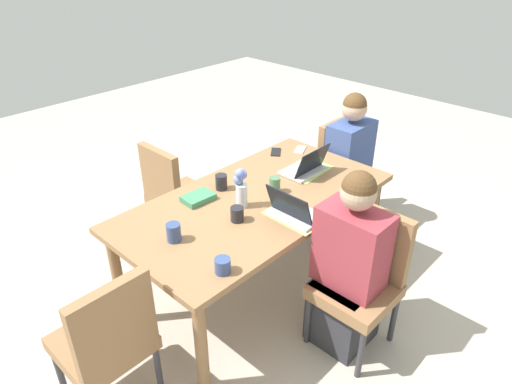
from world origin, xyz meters
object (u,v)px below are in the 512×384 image
book_red_cover (198,198)px  coffee_mug_near_left (174,232)px  chair_head_right_right_near (107,338)px  phone_silver (300,150)px  coffee_mug_centre_right (275,185)px  chair_near_left_far (175,192)px  chair_far_left_mid (363,274)px  laptop_far_left_mid (294,212)px  phone_black (276,152)px  dining_table (256,209)px  person_far_left_mid (348,272)px  flower_vase (241,185)px  person_head_left_left_near (348,170)px  coffee_mug_near_right (223,266)px  coffee_mug_far_left (237,214)px  laptop_head_left_left_near (306,168)px  coffee_mug_centre_left (221,182)px  chair_head_left_left_near (344,168)px

book_red_cover → coffee_mug_near_left: bearing=35.8°
chair_head_right_right_near → phone_silver: size_ratio=6.00×
coffee_mug_centre_right → chair_near_left_far: bearing=-76.9°
chair_far_left_mid → laptop_far_left_mid: laptop_far_left_mid is taller
coffee_mug_centre_right → phone_black: size_ratio=0.73×
chair_near_left_far → chair_head_right_right_near: same height
phone_black → dining_table: bearing=-6.8°
dining_table → person_far_left_mid: size_ratio=1.55×
flower_vase → phone_black: (-0.76, -0.37, -0.15)m
person_head_left_left_near → laptop_far_left_mid: person_head_left_left_near is taller
coffee_mug_near_right → phone_black: coffee_mug_near_right is taller
coffee_mug_far_left → phone_black: 1.01m
chair_near_left_far → laptop_head_left_left_near: bearing=123.7°
coffee_mug_far_left → coffee_mug_centre_right: bearing=-171.0°
coffee_mug_centre_left → phone_black: (-0.69, -0.12, -0.05)m
coffee_mug_far_left → chair_near_left_far: bearing=-103.0°
person_far_left_mid → book_red_cover: person_far_left_mid is taller
coffee_mug_near_right → coffee_mug_far_left: (-0.39, -0.29, 0.00)m
person_head_left_left_near → coffee_mug_centre_left: 1.28m
phone_black → person_head_left_left_near: bearing=109.1°
flower_vase → phone_black: flower_vase is taller
chair_head_right_right_near → coffee_mug_near_left: 0.64m
chair_head_right_right_near → flower_vase: size_ratio=3.35×
chair_head_left_left_near → person_head_left_left_near: 0.10m
chair_near_left_far → coffee_mug_centre_right: (-0.20, 0.86, 0.31)m
chair_head_right_right_near → coffee_mug_far_left: chair_head_right_right_near is taller
person_head_left_left_near → person_far_left_mid: size_ratio=1.00×
dining_table → phone_black: bearing=-148.8°
flower_vase → coffee_mug_near_left: size_ratio=2.49×
laptop_far_left_mid → coffee_mug_far_left: size_ratio=3.51×
chair_head_left_left_near → flower_vase: size_ratio=3.35×
phone_black → chair_head_right_right_near: bearing=-23.2°
coffee_mug_centre_left → chair_far_left_mid: bearing=100.0°
coffee_mug_centre_left → book_red_cover: size_ratio=0.53×
person_far_left_mid → book_red_cover: 1.05m
flower_vase → coffee_mug_far_left: (0.13, 0.10, -0.11)m
dining_table → coffee_mug_far_left: (0.27, 0.10, 0.13)m
chair_head_right_right_near → coffee_mug_near_right: (-0.55, 0.28, 0.30)m
chair_far_left_mid → dining_table: bearing=-81.5°
chair_head_left_left_near → coffee_mug_far_left: 1.53m
person_far_left_mid → coffee_mug_centre_left: bearing=-83.7°
phone_black → flower_vase: bearing=-11.7°
person_far_left_mid → phone_silver: size_ratio=7.97×
phone_black → chair_near_left_far: bearing=-71.8°
laptop_far_left_mid → coffee_mug_near_left: bearing=-27.9°
chair_near_left_far → laptop_head_left_left_near: (-0.56, 0.84, 0.30)m
coffee_mug_centre_left → coffee_mug_far_left: size_ratio=1.16×
coffee_mug_near_right → coffee_mug_far_left: size_ratio=0.92×
chair_head_left_left_near → laptop_far_left_mid: size_ratio=2.81×
chair_head_left_left_near → person_far_left_mid: size_ratio=0.75×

